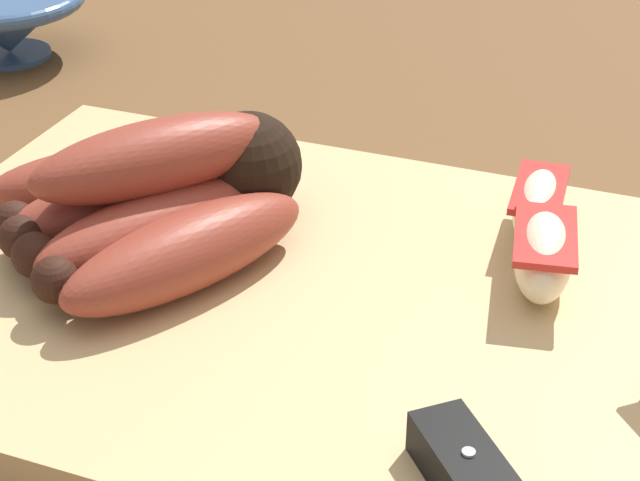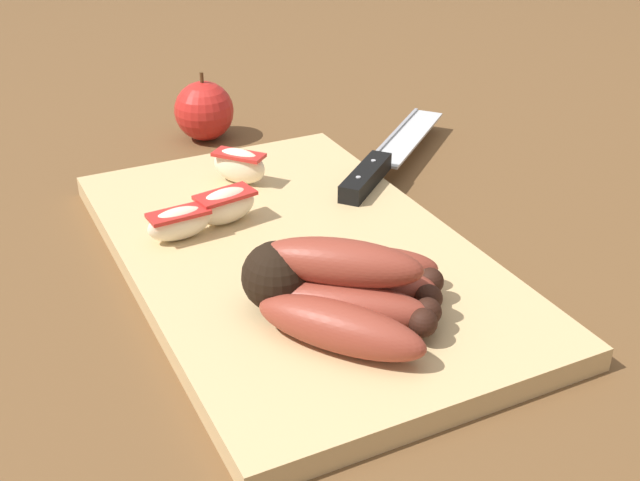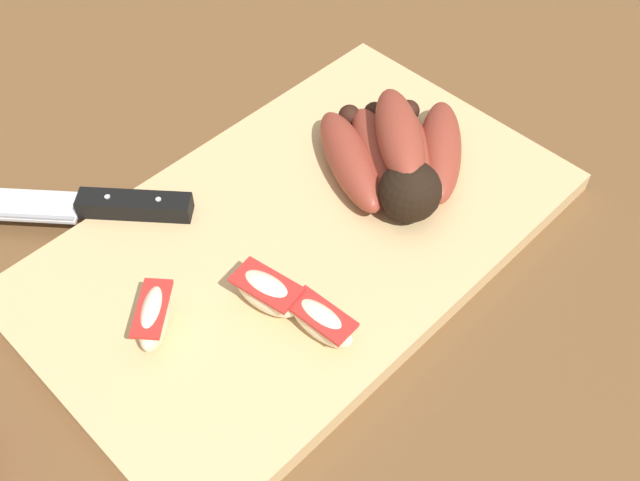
{
  "view_description": "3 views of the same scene",
  "coord_description": "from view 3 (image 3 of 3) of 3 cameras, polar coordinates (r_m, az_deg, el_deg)",
  "views": [
    {
      "loc": [
        -0.13,
        0.38,
        0.29
      ],
      "look_at": [
        0.02,
        0.0,
        0.04
      ],
      "focal_mm": 58.62,
      "sensor_mm": 36.0,
      "label": 1
    },
    {
      "loc": [
        0.57,
        -0.25,
        0.37
      ],
      "look_at": [
        0.02,
        0.02,
        0.03
      ],
      "focal_mm": 45.68,
      "sensor_mm": 36.0,
      "label": 2
    },
    {
      "loc": [
        -0.29,
        -0.3,
        0.51
      ],
      "look_at": [
        -0.01,
        -0.02,
        0.03
      ],
      "focal_mm": 41.65,
      "sensor_mm": 36.0,
      "label": 3
    }
  ],
  "objects": [
    {
      "name": "ground_plane",
      "position": [
        0.66,
        -0.65,
        -0.5
      ],
      "size": [
        6.0,
        6.0,
        0.0
      ],
      "primitive_type": "plane",
      "color": "brown"
    },
    {
      "name": "cutting_board",
      "position": [
        0.65,
        -1.53,
        0.21
      ],
      "size": [
        0.47,
        0.29,
        0.02
      ],
      "primitive_type": "cube",
      "color": "tan",
      "rests_on": "ground_plane"
    },
    {
      "name": "banana_bunch",
      "position": [
        0.68,
        5.98,
        6.49
      ],
      "size": [
        0.18,
        0.17,
        0.06
      ],
      "color": "black",
      "rests_on": "cutting_board"
    },
    {
      "name": "chefs_knife",
      "position": [
        0.69,
        -17.87,
        2.62
      ],
      "size": [
        0.21,
        0.23,
        0.02
      ],
      "color": "silver",
      "rests_on": "cutting_board"
    },
    {
      "name": "apple_wedge_near",
      "position": [
        0.58,
        -12.6,
        -5.73
      ],
      "size": [
        0.06,
        0.05,
        0.04
      ],
      "color": "#F4E5C1",
      "rests_on": "cutting_board"
    },
    {
      "name": "apple_wedge_middle",
      "position": [
        0.57,
        0.1,
        -6.25
      ],
      "size": [
        0.03,
        0.06,
        0.03
      ],
      "color": "#F4E5C1",
      "rests_on": "cutting_board"
    },
    {
      "name": "apple_wedge_far",
      "position": [
        0.58,
        -4.09,
        -4.0
      ],
      "size": [
        0.04,
        0.06,
        0.03
      ],
      "color": "#F4E5C1",
      "rests_on": "cutting_board"
    }
  ]
}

